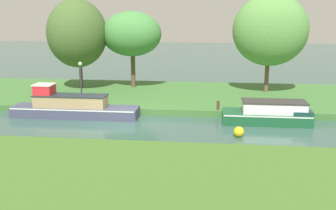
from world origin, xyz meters
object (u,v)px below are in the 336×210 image
(forest_barge, at_px, (270,113))
(lamp_post, at_px, (81,78))
(willow_tree_left, at_px, (77,33))
(mooring_post_near, at_px, (218,105))
(channel_buoy, at_px, (239,132))
(willow_tree_centre, at_px, (131,34))
(willow_tree_right, at_px, (270,30))
(slate_narrowboat, at_px, (72,107))

(forest_barge, height_order, lamp_post, lamp_post)
(willow_tree_left, bearing_deg, mooring_post_near, -27.42)
(channel_buoy, bearing_deg, willow_tree_centre, 126.33)
(willow_tree_left, distance_m, lamp_post, 5.91)
(forest_barge, height_order, willow_tree_centre, willow_tree_centre)
(forest_barge, distance_m, willow_tree_right, 8.11)
(slate_narrowboat, distance_m, mooring_post_near, 8.95)
(slate_narrowboat, xyz_separation_m, willow_tree_centre, (2.21, 7.60, 3.98))
(willow_tree_left, height_order, willow_tree_right, willow_tree_right)
(forest_barge, relative_size, slate_narrowboat, 0.64)
(forest_barge, bearing_deg, willow_tree_centre, 141.68)
(willow_tree_right, relative_size, channel_buoy, 13.25)
(slate_narrowboat, xyz_separation_m, channel_buoy, (9.90, -2.86, -0.35))
(lamp_post, bearing_deg, willow_tree_right, 22.00)
(forest_barge, xyz_separation_m, willow_tree_left, (-13.62, 6.75, 4.10))
(forest_barge, height_order, slate_narrowboat, slate_narrowboat)
(mooring_post_near, bearing_deg, forest_barge, -22.28)
(slate_narrowboat, distance_m, willow_tree_centre, 8.85)
(slate_narrowboat, height_order, lamp_post, lamp_post)
(willow_tree_right, distance_m, mooring_post_near, 7.92)
(forest_barge, distance_m, lamp_post, 12.01)
(willow_tree_left, relative_size, willow_tree_centre, 1.15)
(lamp_post, height_order, mooring_post_near, lamp_post)
(willow_tree_centre, xyz_separation_m, mooring_post_near, (6.66, -6.39, -3.92))
(willow_tree_centre, bearing_deg, lamp_post, -110.28)
(willow_tree_left, relative_size, channel_buoy, 12.69)
(willow_tree_left, bearing_deg, willow_tree_right, 0.09)
(willow_tree_centre, height_order, willow_tree_right, willow_tree_right)
(mooring_post_near, relative_size, channel_buoy, 1.02)
(willow_tree_left, relative_size, willow_tree_right, 0.96)
(mooring_post_near, bearing_deg, lamp_post, 176.66)
(willow_tree_right, bearing_deg, willow_tree_left, -179.91)
(willow_tree_centre, relative_size, lamp_post, 2.15)
(willow_tree_centre, bearing_deg, forest_barge, -38.32)
(willow_tree_left, bearing_deg, slate_narrowboat, -75.03)
(willow_tree_centre, bearing_deg, slate_narrowboat, -106.21)
(slate_narrowboat, bearing_deg, willow_tree_centre, 73.79)
(willow_tree_right, xyz_separation_m, mooring_post_near, (-3.65, -5.56, -4.30))
(forest_barge, relative_size, mooring_post_near, 9.12)
(slate_narrowboat, xyz_separation_m, mooring_post_near, (8.87, 1.21, 0.06))
(willow_tree_left, xyz_separation_m, mooring_post_near, (10.67, -5.54, -3.99))
(willow_tree_right, bearing_deg, willow_tree_centre, 175.40)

